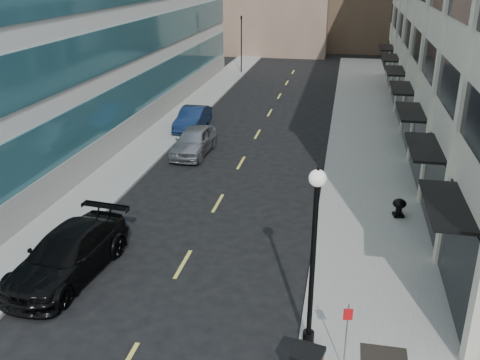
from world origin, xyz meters
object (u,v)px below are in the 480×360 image
at_px(car_blue_sedan, 193,119).
at_px(sign_post, 347,328).
at_px(traffic_signal, 241,19).
at_px(car_silver_sedan, 194,141).
at_px(car_black_pickup, 68,254).
at_px(lamppost, 314,244).
at_px(urn_planter, 399,206).

xyz_separation_m(car_blue_sedan, sign_post, (11.20, -23.28, 0.83)).
height_order(traffic_signal, car_silver_sedan, traffic_signal).
xyz_separation_m(traffic_signal, sign_post, (11.90, -45.01, -4.10)).
height_order(car_black_pickup, car_silver_sedan, car_black_pickup).
distance_m(car_silver_sedan, lamppost, 19.21).
bearing_deg(car_blue_sedan, traffic_signal, 92.39).
bearing_deg(car_black_pickup, sign_post, -12.19).
xyz_separation_m(car_silver_sedan, urn_planter, (11.93, -7.10, -0.17)).
relative_size(traffic_signal, car_black_pickup, 1.13).
xyz_separation_m(car_black_pickup, urn_planter, (12.76, 7.50, -0.21)).
height_order(car_blue_sedan, urn_planter, car_blue_sedan).
bearing_deg(car_silver_sedan, urn_planter, -29.06).
relative_size(car_black_pickup, car_blue_sedan, 1.28).
relative_size(car_silver_sedan, car_blue_sedan, 1.04).
distance_m(traffic_signal, car_silver_sedan, 27.53).
bearing_deg(urn_planter, car_blue_sedan, 137.56).
xyz_separation_m(traffic_signal, car_blue_sedan, (0.70, -21.73, -4.92)).
bearing_deg(car_blue_sedan, lamppost, -65.06).
distance_m(car_silver_sedan, urn_planter, 13.89).
distance_m(traffic_signal, lamppost, 45.35).
distance_m(car_black_pickup, car_silver_sedan, 14.63).
height_order(lamppost, urn_planter, lamppost).
xyz_separation_m(traffic_signal, urn_planter, (14.23, -34.10, -5.04)).
bearing_deg(traffic_signal, car_blue_sedan, -88.15).
bearing_deg(traffic_signal, car_black_pickup, -87.97).
xyz_separation_m(car_blue_sedan, urn_planter, (13.53, -12.37, -0.11)).
height_order(traffic_signal, urn_planter, traffic_signal).
bearing_deg(car_black_pickup, urn_planter, 36.35).
bearing_deg(urn_planter, lamppost, -109.12).
bearing_deg(car_black_pickup, traffic_signal, 97.92).
height_order(car_black_pickup, car_blue_sedan, car_black_pickup).
distance_m(lamppost, urn_planter, 10.88).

